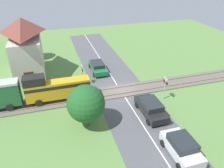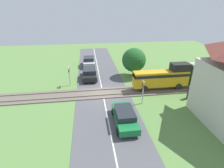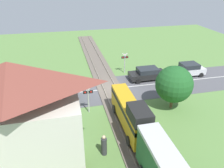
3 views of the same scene
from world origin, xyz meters
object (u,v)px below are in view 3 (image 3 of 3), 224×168
Objects in this scene: crossing_signal_east_approach at (88,96)px; station_building at (21,127)px; pedestrian_by_station at (104,146)px; car_near_crossing at (147,74)px; car_far_side at (54,95)px; car_behind_queue at (189,69)px; crossing_signal_west_approach at (125,60)px.

station_building is at bearing 53.95° from crossing_signal_east_approach.
crossing_signal_east_approach is 0.35× the size of station_building.
crossing_signal_east_approach is 8.08m from station_building.
car_near_crossing is at bearing -124.47° from pedestrian_by_station.
crossing_signal_east_approach is at bearing -126.05° from station_building.
car_far_side is 1.15× the size of car_behind_queue.
car_near_crossing is at bearing -136.75° from station_building.
car_far_side is at bearing 31.51° from crossing_signal_west_approach.
car_behind_queue is 0.50× the size of station_building.
crossing_signal_west_approach is at bearing -50.90° from car_near_crossing.
crossing_signal_west_approach is at bearing -18.77° from car_behind_queue.
pedestrian_by_station is (13.28, 11.15, -0.08)m from car_behind_queue.
crossing_signal_east_approach is (-3.17, 2.64, 1.03)m from car_far_side.
crossing_signal_east_approach is 1.64× the size of pedestrian_by_station.
station_building is (10.44, 14.48, 2.03)m from crossing_signal_west_approach.
crossing_signal_west_approach is at bearing -125.57° from crossing_signal_east_approach.
crossing_signal_west_approach is 10.04m from crossing_signal_east_approach.
station_building reaches higher than crossing_signal_west_approach.
station_building is (4.60, 6.32, 2.03)m from crossing_signal_east_approach.
car_near_crossing is 1.15× the size of car_behind_queue.
station_building is (1.43, 8.96, 3.07)m from car_far_side.
station_building is (12.59, 11.84, 3.01)m from car_near_crossing.
car_far_side is 1.64× the size of crossing_signal_east_approach.
crossing_signal_east_approach is (5.84, 8.17, 0.00)m from crossing_signal_west_approach.
car_near_crossing is at bearing -165.52° from car_far_side.
pedestrian_by_station is at bearing 55.53° from car_near_crossing.
crossing_signal_west_approach is (-9.01, -5.52, 1.03)m from car_far_side.
car_far_side is 1.64× the size of crossing_signal_west_approach.
car_behind_queue is (-16.78, -2.88, 0.10)m from car_far_side.
car_behind_queue is at bearing -139.99° from pedestrian_by_station.
car_near_crossing is 3.54m from crossing_signal_west_approach.
station_building is 4.68× the size of pedestrian_by_station.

